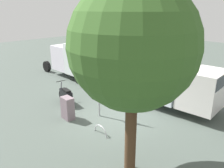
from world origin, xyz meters
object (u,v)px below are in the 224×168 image
object	(u,v)px
motorcycle	(66,95)
utility_cabinet	(68,108)
stop_sign	(99,78)
street_tree	(133,47)
bike_rack_hoop	(101,134)
box_truck_near	(161,76)
box_truck_far	(84,59)

from	to	relation	value
motorcycle	utility_cabinet	xyz separation A→B (m)	(-1.57, 0.98, 0.04)
stop_sign	street_tree	bearing A→B (deg)	151.76
street_tree	stop_sign	bearing A→B (deg)	-28.24
motorcycle	bike_rack_hoop	bearing A→B (deg)	178.15
street_tree	motorcycle	bearing A→B (deg)	-15.46
utility_cabinet	bike_rack_hoop	world-z (taller)	utility_cabinet
box_truck_near	street_tree	distance (m)	6.47
stop_sign	bike_rack_hoop	size ratio (longest dim) A/B	3.54
stop_sign	utility_cabinet	world-z (taller)	stop_sign
box_truck_far	street_tree	size ratio (longest dim) A/B	1.21
box_truck_near	bike_rack_hoop	xyz separation A→B (m)	(-0.09, 4.61, -1.61)
motorcycle	stop_sign	bearing A→B (deg)	-162.86
stop_sign	street_tree	size ratio (longest dim) A/B	0.50
street_tree	utility_cabinet	bearing A→B (deg)	-8.84
street_tree	bike_rack_hoop	size ratio (longest dim) A/B	7.08
box_truck_far	stop_sign	size ratio (longest dim) A/B	2.42
motorcycle	utility_cabinet	distance (m)	1.85
box_truck_far	box_truck_near	bearing A→B (deg)	-178.76
utility_cabinet	bike_rack_hoop	bearing A→B (deg)	-176.54
box_truck_far	bike_rack_hoop	distance (m)	8.26
utility_cabinet	bike_rack_hoop	distance (m)	2.26
box_truck_near	street_tree	size ratio (longest dim) A/B	1.36
stop_sign	box_truck_near	bearing A→B (deg)	-109.18
box_truck_near	bike_rack_hoop	world-z (taller)	box_truck_near
stop_sign	bike_rack_hoop	bearing A→B (deg)	139.38
box_truck_far	utility_cabinet	xyz separation A→B (m)	(-4.54, 4.68, -0.98)
utility_cabinet	box_truck_near	bearing A→B (deg)	-113.88
box_truck_near	bike_rack_hoop	bearing A→B (deg)	-91.45
box_truck_near	utility_cabinet	xyz separation A→B (m)	(2.10, 4.74, -1.06)
box_truck_far	motorcycle	size ratio (longest dim) A/B	4.06
utility_cabinet	motorcycle	bearing A→B (deg)	-32.03
box_truck_near	utility_cabinet	world-z (taller)	box_truck_near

